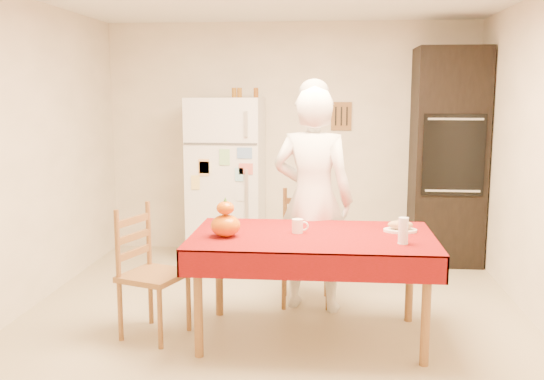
# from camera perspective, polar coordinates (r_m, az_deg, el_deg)

# --- Properties ---
(floor) EXTENTS (4.50, 4.50, 0.00)m
(floor) POSITION_cam_1_polar(r_m,az_deg,el_deg) (4.73, -0.05, -12.55)
(floor) COLOR tan
(floor) RESTS_ON ground
(room_shell) EXTENTS (4.02, 4.52, 2.51)m
(room_shell) POSITION_cam_1_polar(r_m,az_deg,el_deg) (4.40, -0.04, 7.50)
(room_shell) COLOR white
(room_shell) RESTS_ON ground
(refrigerator) EXTENTS (0.75, 0.74, 1.70)m
(refrigerator) POSITION_cam_1_polar(r_m,az_deg,el_deg) (6.41, -4.29, 1.05)
(refrigerator) COLOR white
(refrigerator) RESTS_ON floor
(oven_cabinet) EXTENTS (0.70, 0.62, 2.20)m
(oven_cabinet) POSITION_cam_1_polar(r_m,az_deg,el_deg) (6.45, 16.18, 3.01)
(oven_cabinet) COLOR black
(oven_cabinet) RESTS_ON floor
(dining_table) EXTENTS (1.70, 1.00, 0.76)m
(dining_table) POSITION_cam_1_polar(r_m,az_deg,el_deg) (4.29, 3.81, -5.11)
(dining_table) COLOR brown
(dining_table) RESTS_ON floor
(chair_far) EXTENTS (0.44, 0.42, 0.95)m
(chair_far) POSITION_cam_1_polar(r_m,az_deg,el_deg) (5.11, 3.21, -4.91)
(chair_far) COLOR brown
(chair_far) RESTS_ON floor
(chair_left) EXTENTS (0.52, 0.53, 0.95)m
(chair_left) POSITION_cam_1_polar(r_m,az_deg,el_deg) (4.49, -11.73, -7.10)
(chair_left) COLOR brown
(chair_left) RESTS_ON floor
(seated_woman) EXTENTS (0.73, 0.56, 1.80)m
(seated_woman) POSITION_cam_1_polar(r_m,az_deg,el_deg) (4.87, 3.87, -0.92)
(seated_woman) COLOR white
(seated_woman) RESTS_ON floor
(coffee_mug) EXTENTS (0.08, 0.08, 0.10)m
(coffee_mug) POSITION_cam_1_polar(r_m,az_deg,el_deg) (4.31, 2.42, -3.41)
(coffee_mug) COLOR white
(coffee_mug) RESTS_ON dining_table
(pumpkin_lower) EXTENTS (0.21, 0.21, 0.15)m
(pumpkin_lower) POSITION_cam_1_polar(r_m,az_deg,el_deg) (4.21, -4.39, -3.35)
(pumpkin_lower) COLOR red
(pumpkin_lower) RESTS_ON dining_table
(pumpkin_upper) EXTENTS (0.12, 0.12, 0.09)m
(pumpkin_upper) POSITION_cam_1_polar(r_m,az_deg,el_deg) (4.18, -4.41, -1.70)
(pumpkin_upper) COLOR #C35004
(pumpkin_upper) RESTS_ON pumpkin_lower
(wine_glass) EXTENTS (0.07, 0.07, 0.18)m
(wine_glass) POSITION_cam_1_polar(r_m,az_deg,el_deg) (4.09, 12.25, -3.76)
(wine_glass) COLOR white
(wine_glass) RESTS_ON dining_table
(bread_plate) EXTENTS (0.24, 0.24, 0.02)m
(bread_plate) POSITION_cam_1_polar(r_m,az_deg,el_deg) (4.45, 11.98, -3.74)
(bread_plate) COLOR white
(bread_plate) RESTS_ON dining_table
(bread_loaf) EXTENTS (0.18, 0.10, 0.06)m
(bread_loaf) POSITION_cam_1_polar(r_m,az_deg,el_deg) (4.44, 11.99, -3.23)
(bread_loaf) COLOR #96774A
(bread_loaf) RESTS_ON bread_plate
(spice_jar_left) EXTENTS (0.05, 0.05, 0.10)m
(spice_jar_left) POSITION_cam_1_polar(r_m,az_deg,el_deg) (6.38, -3.58, 9.13)
(spice_jar_left) COLOR #945E1B
(spice_jar_left) RESTS_ON refrigerator
(spice_jar_mid) EXTENTS (0.05, 0.05, 0.10)m
(spice_jar_mid) POSITION_cam_1_polar(r_m,az_deg,el_deg) (6.37, -3.07, 9.14)
(spice_jar_mid) COLOR #935C1A
(spice_jar_mid) RESTS_ON refrigerator
(spice_jar_right) EXTENTS (0.05, 0.05, 0.10)m
(spice_jar_right) POSITION_cam_1_polar(r_m,az_deg,el_deg) (6.35, -1.52, 9.15)
(spice_jar_right) COLOR brown
(spice_jar_right) RESTS_ON refrigerator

